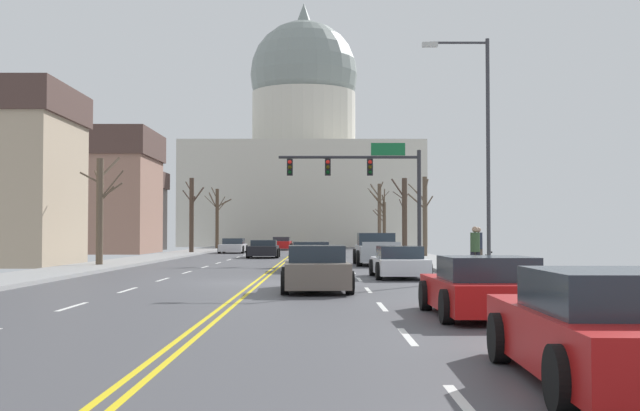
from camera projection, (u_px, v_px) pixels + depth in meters
name	position (u px, v px, depth m)	size (l,w,h in m)	color
ground	(253.00, 282.00, 26.55)	(20.00, 180.00, 0.20)	#47474C
signal_gantry	(364.00, 176.00, 44.39)	(7.91, 0.41, 6.52)	#28282D
street_lamp_right	(476.00, 135.00, 29.06)	(2.45, 0.24, 8.60)	#333338
capitol_building	(300.00, 162.00, 103.07)	(28.88, 22.46, 31.42)	beige
pickup_truck_near_00	(373.00, 251.00, 41.28)	(2.35, 5.43, 1.65)	#ADB2B7
sedan_near_01	(307.00, 257.00, 35.17)	(2.07, 4.75, 1.27)	#6B6056
sedan_near_02	(395.00, 263.00, 29.60)	(2.04, 4.44, 1.17)	silver
sedan_near_03	(312.00, 270.00, 22.85)	(2.11, 4.40, 1.31)	#6B6056
sedan_near_04	(480.00, 289.00, 15.89)	(2.17, 4.25, 1.21)	#B71414
sedan_near_05	(604.00, 330.00, 8.81)	(2.11, 4.71, 1.27)	#B71414
sedan_oncoming_00	(260.00, 249.00, 53.31)	(2.16, 4.43, 1.17)	black
sedan_oncoming_01	(229.00, 246.00, 65.39)	(2.11, 4.65, 1.20)	silver
sedan_oncoming_02	(278.00, 244.00, 76.94)	(2.05, 4.42, 1.25)	#B71414
flank_building_00	(97.00, 210.00, 75.85)	(11.79, 6.33, 7.46)	slate
flank_building_01	(81.00, 191.00, 64.91)	(11.41, 9.16, 9.91)	#8C6656
bare_tree_00	(380.00, 222.00, 72.28)	(1.50, 2.47, 5.43)	#4C3D2D
bare_tree_01	(213.00, 217.00, 77.40)	(2.46, 2.49, 5.96)	#4C3D2D
bare_tree_02	(421.00, 214.00, 52.56)	(1.61, 2.18, 5.20)	brown
bare_tree_03	(96.00, 208.00, 38.53)	(2.20, 1.69, 5.30)	brown
bare_tree_04	(376.00, 214.00, 77.89)	(2.08, 2.11, 6.42)	brown
bare_tree_05	(188.00, 213.00, 62.63)	(1.84, 2.64, 5.82)	#423328
bare_tree_06	(401.00, 214.00, 59.76)	(1.40, 2.53, 5.60)	#423328
pedestrian_00	(474.00, 246.00, 33.04)	(0.35, 0.34, 1.76)	#4C4238
pedestrian_01	(471.00, 248.00, 28.71)	(0.35, 0.34, 1.76)	black
bicycle_parked	(485.00, 264.00, 30.43)	(0.12, 1.77, 0.85)	black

